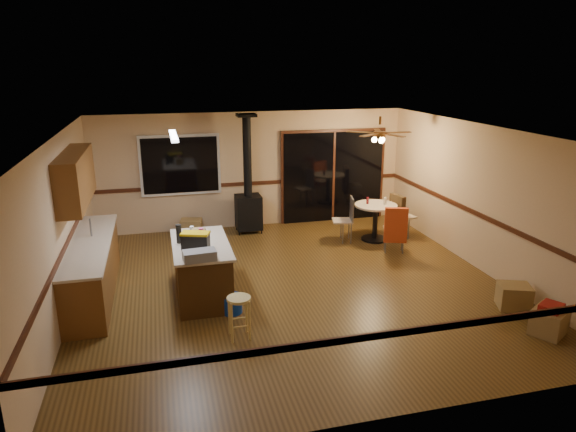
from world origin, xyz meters
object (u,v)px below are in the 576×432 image
object	(u,v)px
dining_table	(375,216)
chair_right	(398,211)
kitchen_island	(202,270)
chair_near	(396,225)
blue_bucket	(231,304)
wood_stove	(248,200)
box_under_window	(191,228)
chair_left	(348,214)
box_corner_a	(549,322)
toolbox_black	(196,241)
bar_stool	(239,317)
toolbox_grey	(200,255)
box_corner_b	(514,296)

from	to	relation	value
dining_table	chair_right	size ratio (longest dim) A/B	1.27
kitchen_island	chair_near	world-z (taller)	chair_near
blue_bucket	chair_near	bearing A→B (deg)	25.62
wood_stove	box_under_window	distance (m)	1.38
chair_left	box_corner_a	xyz separation A→B (m)	(1.36, -4.33, -0.41)
chair_near	chair_right	size ratio (longest dim) A/B	1.00
toolbox_black	dining_table	world-z (taller)	toolbox_black
kitchen_island	chair_near	distance (m)	3.96
chair_near	box_corner_a	xyz separation A→B (m)	(0.72, -3.39, -0.42)
box_under_window	blue_bucket	bearing A→B (deg)	-85.10
bar_stool	blue_bucket	size ratio (longest dim) A/B	1.82
chair_near	wood_stove	bearing A→B (deg)	140.72
box_under_window	box_corner_a	world-z (taller)	same
toolbox_grey	dining_table	size ratio (longest dim) A/B	0.53
chair_right	toolbox_grey	bearing A→B (deg)	-149.51
chair_left	chair_right	distance (m)	1.12
wood_stove	dining_table	world-z (taller)	wood_stove
chair_near	box_under_window	bearing A→B (deg)	150.77
toolbox_black	toolbox_grey	bearing A→B (deg)	-88.43
chair_left	chair_near	world-z (taller)	same
bar_stool	blue_bucket	bearing A→B (deg)	90.25
chair_right	wood_stove	bearing A→B (deg)	158.53
kitchen_island	box_corner_b	size ratio (longest dim) A/B	3.67
chair_right	box_corner_a	size ratio (longest dim) A/B	1.48
box_under_window	chair_right	bearing A→B (deg)	-16.13
toolbox_black	chair_near	bearing A→B (deg)	16.80
toolbox_grey	blue_bucket	xyz separation A→B (m)	(0.44, 0.03, -0.84)
chair_right	box_corner_a	bearing A→B (deg)	-86.78
blue_bucket	chair_right	xyz separation A→B (m)	(3.95, 2.55, 0.46)
bar_stool	chair_right	size ratio (longest dim) A/B	0.85
blue_bucket	chair_left	world-z (taller)	chair_left
bar_stool	chair_right	world-z (taller)	chair_right
kitchen_island	bar_stool	world-z (taller)	kitchen_island
dining_table	box_corner_b	bearing A→B (deg)	-76.89
blue_bucket	chair_left	bearing A→B (deg)	42.68
kitchen_island	toolbox_grey	bearing A→B (deg)	-95.73
dining_table	kitchen_island	bearing A→B (deg)	-154.03
toolbox_grey	box_corner_b	distance (m)	4.82
toolbox_black	blue_bucket	distance (m)	1.10
chair_near	box_corner_a	bearing A→B (deg)	-77.99
bar_stool	box_under_window	xyz separation A→B (m)	(-0.33, 4.55, -0.12)
bar_stool	dining_table	xyz separation A→B (m)	(3.43, 3.29, 0.23)
kitchen_island	blue_bucket	xyz separation A→B (m)	(0.36, -0.69, -0.32)
wood_stove	bar_stool	size ratio (longest dim) A/B	4.21
box_corner_a	chair_left	bearing A→B (deg)	107.40
wood_stove	box_corner_b	distance (m)	5.73
blue_bucket	chair_near	xyz separation A→B (m)	(3.47, 1.66, 0.46)
chair_left	box_corner_a	world-z (taller)	chair_left
chair_near	box_corner_b	bearing A→B (deg)	-73.51
wood_stove	box_under_window	size ratio (longest dim) A/B	5.59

